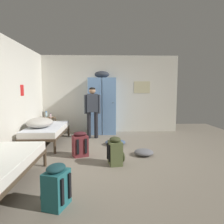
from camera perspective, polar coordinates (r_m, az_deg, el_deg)
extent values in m
plane|color=gray|center=(4.73, 0.12, -11.86)|extent=(8.43, 8.43, 0.00)
cube|color=silver|center=(7.17, -0.71, 4.91)|extent=(4.70, 0.06, 2.62)
cube|color=silver|center=(4.99, -27.65, 3.68)|extent=(0.06, 5.27, 2.62)
cube|color=beige|center=(7.25, 8.25, 6.76)|extent=(0.55, 0.01, 0.40)
cube|color=red|center=(5.82, -23.50, 5.51)|extent=(0.01, 0.20, 0.28)
cube|color=#6B93C6|center=(6.88, -4.67, 1.63)|extent=(0.44, 0.52, 1.85)
cylinder|color=black|center=(6.59, -3.74, 2.53)|extent=(0.02, 0.03, 0.02)
cube|color=#6B93C6|center=(6.88, -0.84, 1.65)|extent=(0.44, 0.52, 1.85)
cylinder|color=black|center=(6.60, 0.27, 2.55)|extent=(0.02, 0.03, 0.02)
ellipsoid|color=#333842|center=(6.87, -2.80, 10.28)|extent=(0.48, 0.36, 0.22)
cylinder|color=brown|center=(7.01, -18.61, -3.94)|extent=(0.03, 0.03, 0.55)
cylinder|color=brown|center=(6.92, -15.82, -3.98)|extent=(0.03, 0.03, 0.55)
cylinder|color=brown|center=(7.27, -18.01, -3.57)|extent=(0.03, 0.03, 0.55)
cylinder|color=brown|center=(7.18, -15.31, -3.61)|extent=(0.03, 0.03, 0.55)
cube|color=brown|center=(7.11, -16.92, -4.43)|extent=(0.38, 0.30, 0.02)
cube|color=brown|center=(7.05, -17.01, -1.49)|extent=(0.38, 0.30, 0.02)
cylinder|color=#473828|center=(5.26, -24.54, -9.00)|extent=(0.06, 0.06, 0.28)
cylinder|color=#473828|center=(5.00, -15.48, -9.42)|extent=(0.06, 0.06, 0.28)
cylinder|color=#473828|center=(6.95, -18.75, -5.17)|extent=(0.06, 0.06, 0.28)
cylinder|color=#473828|center=(6.75, -11.88, -5.29)|extent=(0.06, 0.06, 0.28)
cube|color=#473828|center=(5.93, -17.44, -5.35)|extent=(0.90, 1.90, 0.06)
cube|color=silver|center=(5.91, -17.47, -4.40)|extent=(0.87, 1.84, 0.14)
cube|color=silver|center=(5.90, -17.50, -3.69)|extent=(0.86, 1.82, 0.01)
cylinder|color=#473828|center=(4.56, -28.39, -11.46)|extent=(0.06, 0.06, 0.28)
cylinder|color=#473828|center=(4.27, -17.98, -12.23)|extent=(0.06, 0.06, 0.28)
ellipsoid|color=#B7B2A8|center=(5.71, -19.26, -2.75)|extent=(0.66, 0.79, 0.25)
cylinder|color=black|center=(6.31, -4.40, -3.59)|extent=(0.12, 0.12, 0.80)
cylinder|color=black|center=(6.30, -6.35, -3.62)|extent=(0.12, 0.12, 0.80)
cube|color=#333842|center=(6.23, -5.43, 2.49)|extent=(0.35, 0.22, 0.54)
cylinder|color=#333842|center=(6.24, -3.55, 2.16)|extent=(0.08, 0.08, 0.56)
cylinder|color=#333842|center=(6.23, -7.31, 2.11)|extent=(0.08, 0.08, 0.56)
sphere|color=tan|center=(6.21, -5.47, 5.85)|extent=(0.19, 0.19, 0.19)
ellipsoid|color=black|center=(6.21, -5.47, 6.30)|extent=(0.18, 0.18, 0.11)
cylinder|color=#B2DBEA|center=(7.08, -17.62, -0.73)|extent=(0.07, 0.07, 0.16)
cylinder|color=#2666B2|center=(7.07, -17.65, 0.07)|extent=(0.04, 0.04, 0.03)
cylinder|color=beige|center=(6.99, -16.56, -0.97)|extent=(0.05, 0.05, 0.12)
cylinder|color=black|center=(6.98, -16.58, -0.37)|extent=(0.03, 0.03, 0.03)
cube|color=#23666B|center=(2.84, -15.01, -19.78)|extent=(0.33, 0.38, 0.46)
ellipsoid|color=#193D42|center=(2.95, -17.59, -20.60)|extent=(0.16, 0.25, 0.20)
ellipsoid|color=#193D42|center=(2.73, -15.17, -14.68)|extent=(0.30, 0.34, 0.10)
cube|color=black|center=(2.83, -11.58, -19.23)|extent=(0.04, 0.06, 0.32)
cube|color=black|center=(2.70, -13.51, -20.65)|extent=(0.04, 0.06, 0.32)
cube|color=#566038|center=(4.14, 0.87, -11.19)|extent=(0.29, 0.36, 0.46)
ellipsoid|color=#383D23|center=(4.20, 2.91, -12.13)|extent=(0.12, 0.25, 0.20)
ellipsoid|color=#383D23|center=(4.07, 0.88, -7.55)|extent=(0.26, 0.32, 0.10)
cube|color=black|center=(4.02, -0.75, -11.36)|extent=(0.03, 0.05, 0.32)
cube|color=black|center=(4.19, -1.24, -10.65)|extent=(0.03, 0.05, 0.32)
cube|color=maroon|center=(4.67, -8.76, -9.23)|extent=(0.39, 0.34, 0.46)
ellipsoid|color=#42191E|center=(4.83, -9.22, -9.73)|extent=(0.25, 0.16, 0.20)
ellipsoid|color=#42191E|center=(4.61, -8.81, -5.99)|extent=(0.35, 0.31, 0.10)
cube|color=black|center=(4.56, -7.22, -9.28)|extent=(0.06, 0.04, 0.32)
cube|color=black|center=(4.52, -9.38, -9.47)|extent=(0.06, 0.04, 0.32)
ellipsoid|color=#42567A|center=(5.59, 0.92, -8.33)|extent=(0.54, 0.45, 0.13)
ellipsoid|color=slate|center=(4.78, 8.76, -10.90)|extent=(0.43, 0.44, 0.13)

